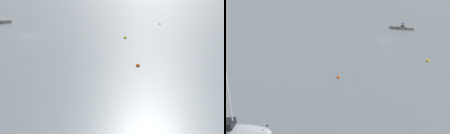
# 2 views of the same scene
# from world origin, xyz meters

# --- Properties ---
(ground_plane) EXTENTS (500.00, 500.00, 0.00)m
(ground_plane) POSITION_xyz_m (0.00, 0.00, 0.00)
(ground_plane) COLOR slate
(mooring_buoy_near) EXTENTS (0.46, 0.46, 0.46)m
(mooring_buoy_near) POSITION_xyz_m (-28.55, 5.46, 0.08)
(mooring_buoy_near) COLOR white
(mooring_buoy_near) RESTS_ON ground_plane
(mooring_buoy_mid) EXTENTS (0.47, 0.47, 0.47)m
(mooring_buoy_mid) POSITION_xyz_m (-1.53, 27.82, 0.08)
(mooring_buoy_mid) COLOR #EA5914
(mooring_buoy_mid) RESTS_ON ground_plane
(mooring_buoy_far) EXTENTS (0.55, 0.55, 0.55)m
(mooring_buoy_far) POSITION_xyz_m (-11.81, 13.41, 0.10)
(mooring_buoy_far) COLOR yellow
(mooring_buoy_far) RESTS_ON ground_plane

